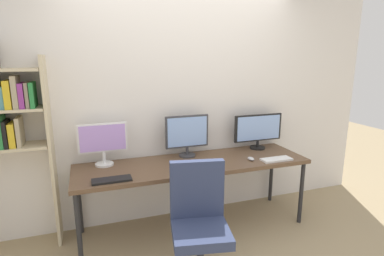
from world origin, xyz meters
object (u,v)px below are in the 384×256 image
object	(u,v)px
keyboard_right	(276,159)
keyboard_left	(112,180)
office_chair	(199,236)
keyboard_center	(202,169)
desk	(194,167)
monitor_left	(103,141)
computer_mouse	(251,159)
monitor_center	(187,134)
monitor_right	(258,130)

from	to	relation	value
keyboard_right	keyboard_left	bearing A→B (deg)	180.00
office_chair	keyboard_right	size ratio (longest dim) A/B	3.03
keyboard_center	desk	bearing A→B (deg)	90.00
desk	monitor_left	size ratio (longest dim) A/B	5.03
keyboard_left	desk	bearing A→B (deg)	15.31
monitor_left	keyboard_right	bearing A→B (deg)	-14.47
office_chair	computer_mouse	bearing A→B (deg)	38.08
desk	office_chair	xyz separation A→B (m)	(-0.22, -0.78, -0.29)
monitor_center	monitor_right	world-z (taller)	monitor_center
monitor_left	keyboard_left	size ratio (longest dim) A/B	1.39
monitor_left	computer_mouse	xyz separation A→B (m)	(1.46, -0.35, -0.23)
desk	keyboard_center	size ratio (longest dim) A/B	6.73
office_chair	keyboard_right	xyz separation A→B (m)	(1.06, 0.55, 0.35)
office_chair	keyboard_left	xyz separation A→B (m)	(-0.62, 0.55, 0.35)
monitor_center	keyboard_center	world-z (taller)	monitor_center
monitor_left	keyboard_left	bearing A→B (deg)	-85.71
monitor_right	keyboard_right	world-z (taller)	monitor_right
monitor_left	keyboard_center	bearing A→B (deg)	-26.86
desk	keyboard_right	size ratio (longest dim) A/B	7.31
office_chair	keyboard_center	distance (m)	0.69
office_chair	keyboard_center	world-z (taller)	office_chair
monitor_center	keyboard_center	size ratio (longest dim) A/B	1.34
keyboard_center	monitor_right	bearing A→B (deg)	26.87
keyboard_left	monitor_right	bearing A→B (deg)	14.48
desk	monitor_right	size ratio (longest dim) A/B	3.98
office_chair	monitor_center	xyz separation A→B (m)	(0.22, 0.99, 0.59)
monitor_right	keyboard_center	distance (m)	1.00
keyboard_left	keyboard_center	bearing A→B (deg)	0.00
desk	office_chair	world-z (taller)	office_chair
keyboard_left	computer_mouse	xyz separation A→B (m)	(1.43, 0.09, 0.01)
monitor_center	keyboard_center	xyz separation A→B (m)	(0.00, -0.44, -0.24)
keyboard_center	keyboard_right	distance (m)	0.84
monitor_center	keyboard_left	xyz separation A→B (m)	(-0.84, -0.44, -0.24)
monitor_left	computer_mouse	world-z (taller)	monitor_left
office_chair	keyboard_left	distance (m)	0.89
desk	computer_mouse	size ratio (longest dim) A/B	24.86
monitor_center	keyboard_left	distance (m)	0.98
keyboard_left	monitor_center	bearing A→B (deg)	27.77
office_chair	monitor_left	distance (m)	1.32
keyboard_right	computer_mouse	world-z (taller)	computer_mouse
keyboard_right	computer_mouse	distance (m)	0.27
office_chair	monitor_right	bearing A→B (deg)	42.00
keyboard_left	monitor_left	bearing A→B (deg)	94.29
monitor_right	keyboard_left	bearing A→B (deg)	-165.52
keyboard_left	keyboard_right	xyz separation A→B (m)	(1.68, 0.00, 0.00)
keyboard_right	monitor_center	bearing A→B (deg)	152.23
monitor_center	monitor_right	bearing A→B (deg)	0.00
office_chair	monitor_center	size ratio (longest dim) A/B	2.08
desk	office_chair	bearing A→B (deg)	-106.14
monitor_center	computer_mouse	size ratio (longest dim) A/B	4.96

